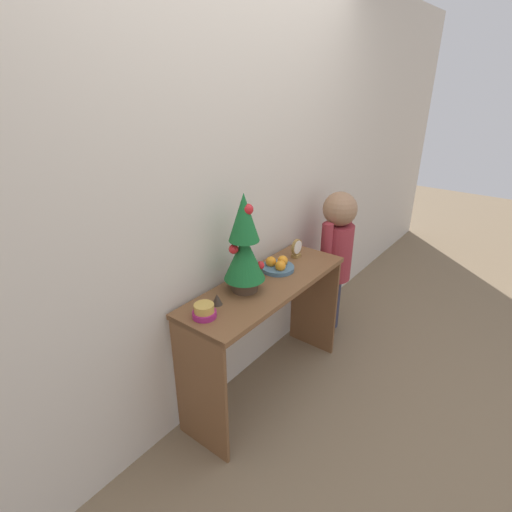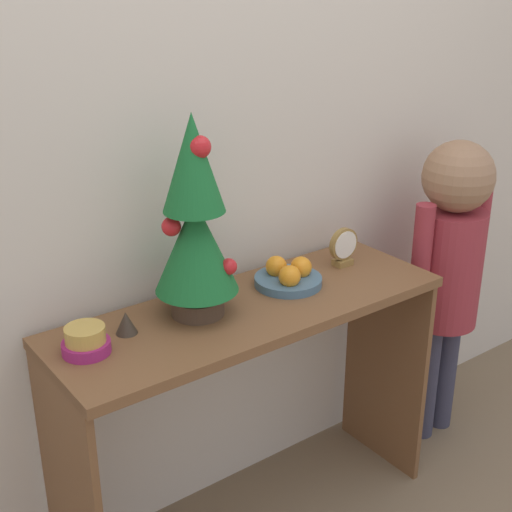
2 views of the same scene
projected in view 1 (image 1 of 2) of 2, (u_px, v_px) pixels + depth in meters
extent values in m
plane|color=#7A664C|center=(291.00, 400.00, 2.52)|extent=(12.00, 12.00, 0.00)
cube|color=beige|center=(233.00, 196.00, 2.25)|extent=(7.00, 0.05, 2.50)
cube|color=brown|center=(267.00, 284.00, 2.32)|extent=(1.17, 0.40, 0.03)
cube|color=brown|center=(200.00, 391.00, 2.05)|extent=(0.02, 0.36, 0.78)
cube|color=brown|center=(313.00, 300.00, 2.89)|extent=(0.02, 0.36, 0.78)
cylinder|color=#4C3828|center=(245.00, 286.00, 2.22)|extent=(0.15, 0.15, 0.05)
cylinder|color=brown|center=(245.00, 279.00, 2.20)|extent=(0.02, 0.02, 0.04)
cone|color=#19662D|center=(244.00, 257.00, 2.15)|extent=(0.23, 0.23, 0.26)
cone|color=#19662D|center=(244.00, 217.00, 2.05)|extent=(0.16, 0.16, 0.26)
sphere|color=red|center=(234.00, 249.00, 2.10)|extent=(0.05, 0.05, 0.05)
sphere|color=red|center=(260.00, 265.00, 2.18)|extent=(0.05, 0.05, 0.05)
sphere|color=red|center=(248.00, 209.00, 2.03)|extent=(0.06, 0.06, 0.06)
sphere|color=gold|center=(255.00, 237.00, 2.10)|extent=(0.04, 0.04, 0.04)
sphere|color=#2D4CA8|center=(246.00, 211.00, 2.06)|extent=(0.04, 0.04, 0.04)
cylinder|color=#476B84|center=(278.00, 268.00, 2.45)|extent=(0.20, 0.20, 0.03)
sphere|color=orange|center=(283.00, 261.00, 2.47)|extent=(0.07, 0.07, 0.07)
sphere|color=orange|center=(271.00, 262.00, 2.45)|extent=(0.07, 0.07, 0.07)
sphere|color=orange|center=(280.00, 266.00, 2.40)|extent=(0.07, 0.07, 0.07)
cylinder|color=#9E2366|center=(204.00, 314.00, 1.97)|extent=(0.12, 0.12, 0.03)
cylinder|color=gold|center=(204.00, 308.00, 1.96)|extent=(0.10, 0.10, 0.04)
cube|color=olive|center=(296.00, 256.00, 2.63)|extent=(0.06, 0.04, 0.02)
cylinder|color=olive|center=(297.00, 247.00, 2.60)|extent=(0.10, 0.02, 0.10)
cylinder|color=white|center=(298.00, 247.00, 2.60)|extent=(0.09, 0.00, 0.09)
cone|color=#382D23|center=(217.00, 299.00, 2.07)|extent=(0.06, 0.06, 0.06)
cylinder|color=#38384C|center=(328.00, 306.00, 3.10)|extent=(0.08, 0.08, 0.47)
cylinder|color=#38384C|center=(335.00, 301.00, 3.18)|extent=(0.08, 0.08, 0.47)
cylinder|color=#992D38|center=(336.00, 252.00, 2.95)|extent=(0.23, 0.23, 0.42)
sphere|color=#997051|center=(340.00, 209.00, 2.82)|extent=(0.24, 0.24, 0.24)
cylinder|color=#992D38|center=(327.00, 248.00, 2.81)|extent=(0.07, 0.07, 0.36)
cylinder|color=#992D38|center=(346.00, 236.00, 3.03)|extent=(0.07, 0.07, 0.36)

